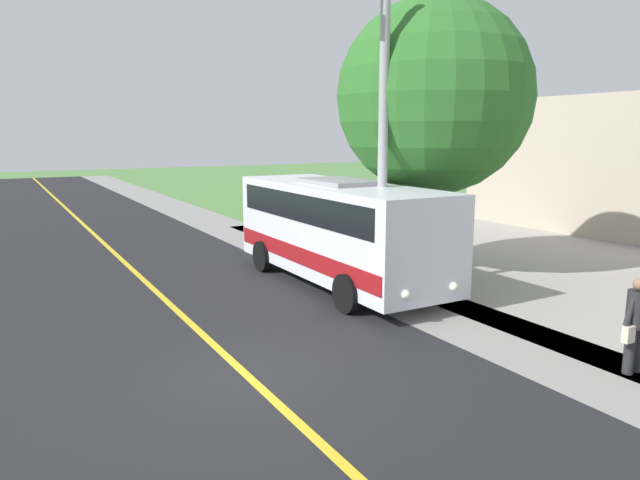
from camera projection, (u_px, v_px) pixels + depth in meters
ground_plane at (246, 375)px, 9.79m from camera, size 120.00×120.00×0.00m
road_surface at (246, 374)px, 9.79m from camera, size 8.00×100.00×0.01m
sidewalk at (475, 325)px, 12.31m from camera, size 2.40×100.00×0.01m
road_centre_line at (246, 374)px, 9.79m from camera, size 0.16×100.00×0.00m
shuttle_bus_front at (339, 227)px, 15.44m from camera, size 2.62×7.59×2.80m
pedestrian_with_bags at (636, 323)px, 9.73m from camera, size 0.72×0.34×1.65m
street_light_pole at (379, 118)px, 14.09m from camera, size 1.97×0.24×7.87m
tree_curbside at (434, 97)px, 16.05m from camera, size 5.37×5.37×7.66m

